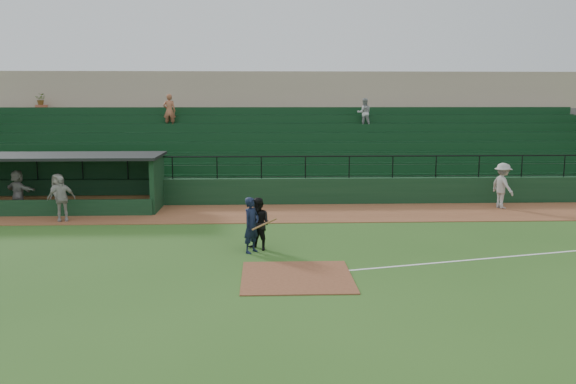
{
  "coord_description": "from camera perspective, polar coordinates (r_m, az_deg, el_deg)",
  "views": [
    {
      "loc": [
        -0.87,
        -16.6,
        4.85
      ],
      "look_at": [
        0.0,
        5.0,
        1.4
      ],
      "focal_mm": 37.15,
      "sensor_mm": 36.0,
      "label": 1
    }
  ],
  "objects": [
    {
      "name": "stadium_structure",
      "position": [
        33.17,
        -0.8,
        4.66
      ],
      "size": [
        38.0,
        13.08,
        6.4
      ],
      "color": "black",
      "rests_on": "ground"
    },
    {
      "name": "runner",
      "position": [
        27.65,
        19.85,
        0.58
      ],
      "size": [
        1.06,
        1.44,
        1.99
      ],
      "primitive_type": "imported",
      "rotation": [
        0.0,
        0.0,
        1.84
      ],
      "color": "#A09A96",
      "rests_on": "warning_track"
    },
    {
      "name": "ground",
      "position": [
        17.31,
        0.67,
        -7.2
      ],
      "size": [
        90.0,
        90.0,
        0.0
      ],
      "primitive_type": "plane",
      "color": "#2A521A",
      "rests_on": "ground"
    },
    {
      "name": "foul_line",
      "position": [
        20.47,
        23.57,
        -5.4
      ],
      "size": [
        17.49,
        4.44,
        0.01
      ],
      "primitive_type": "cube",
      "rotation": [
        0.0,
        0.0,
        0.24
      ],
      "color": "white",
      "rests_on": "ground"
    },
    {
      "name": "dugout_player_c",
      "position": [
        27.77,
        -24.42,
        0.11
      ],
      "size": [
        1.68,
        1.29,
        1.78
      ],
      "primitive_type": "imported",
      "rotation": [
        0.0,
        0.0,
        2.61
      ],
      "color": "#A29D98",
      "rests_on": "warning_track"
    },
    {
      "name": "dugout",
      "position": [
        27.85,
        -20.88,
        1.21
      ],
      "size": [
        8.9,
        3.2,
        2.42
      ],
      "color": "black",
      "rests_on": "ground"
    },
    {
      "name": "dugout_player_a",
      "position": [
        24.95,
        -20.88,
        -0.59
      ],
      "size": [
        1.13,
        0.73,
        1.78
      ],
      "primitive_type": "imported",
      "rotation": [
        0.0,
        0.0,
        0.31
      ],
      "color": "#A7A39D",
      "rests_on": "warning_track"
    },
    {
      "name": "batter_at_plate",
      "position": [
        18.73,
        -3.51,
        -3.18
      ],
      "size": [
        1.16,
        0.77,
        1.77
      ],
      "color": "black",
      "rests_on": "ground"
    },
    {
      "name": "umpire",
      "position": [
        19.06,
        -2.84,
        -3.07
      ],
      "size": [
        1.04,
        1.01,
        1.69
      ],
      "primitive_type": "imported",
      "rotation": [
        0.0,
        0.0,
        -0.68
      ],
      "color": "black",
      "rests_on": "ground"
    },
    {
      "name": "dugout_player_b",
      "position": [
        26.44,
        -21.12,
        -0.17
      ],
      "size": [
        0.99,
        0.86,
        1.71
      ],
      "primitive_type": "imported",
      "rotation": [
        0.0,
        0.0,
        -0.47
      ],
      "color": "#9A9690",
      "rests_on": "warning_track"
    },
    {
      "name": "warning_track",
      "position": [
        25.08,
        -0.27,
        -2.05
      ],
      "size": [
        40.0,
        4.0,
        0.03
      ],
      "primitive_type": "cube",
      "color": "brown",
      "rests_on": "ground"
    },
    {
      "name": "home_plate_dirt",
      "position": [
        16.35,
        0.85,
        -8.13
      ],
      "size": [
        3.0,
        3.0,
        0.03
      ],
      "primitive_type": "cube",
      "color": "brown",
      "rests_on": "ground"
    }
  ]
}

